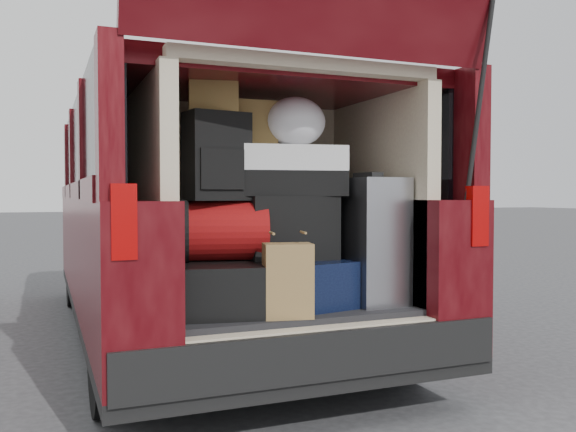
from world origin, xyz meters
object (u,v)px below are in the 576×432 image
black_hardshell (214,286)px  black_soft_case (290,228)px  red_duffel (220,230)px  kraft_bag (288,281)px  navy_hardshell (295,282)px  silver_roller (368,240)px  backpack (217,157)px  twotone_duffel (287,171)px

black_hardshell → black_soft_case: size_ratio=1.33×
red_duffel → black_soft_case: 0.37m
kraft_bag → red_duffel: (-0.23, 0.34, 0.22)m
black_hardshell → navy_hardshell: black_hardshell is taller
black_hardshell → navy_hardshell: 0.43m
kraft_bag → black_soft_case: (0.14, 0.32, 0.23)m
navy_hardshell → silver_roller: (0.40, -0.05, 0.21)m
silver_roller → black_soft_case: bearing=166.4°
navy_hardshell → kraft_bag: kraft_bag is taller
red_duffel → silver_roller: bearing=3.9°
silver_roller → black_soft_case: 0.43m
navy_hardshell → black_hardshell: bearing=167.6°
navy_hardshell → black_soft_case: 0.29m
kraft_bag → backpack: size_ratio=0.80×
silver_roller → twotone_duffel: (-0.42, 0.11, 0.37)m
backpack → twotone_duffel: backpack is taller
black_hardshell → backpack: backpack is taller
black_soft_case → twotone_duffel: twotone_duffel is taller
black_hardshell → silver_roller: (0.83, -0.06, 0.21)m
navy_hardshell → backpack: size_ratio=1.26×
black_soft_case → twotone_duffel: bearing=102.9°
navy_hardshell → silver_roller: size_ratio=0.82×
black_hardshell → black_soft_case: black_soft_case is taller
black_soft_case → kraft_bag: bearing=-110.9°
black_hardshell → backpack: size_ratio=1.40×
black_hardshell → twotone_duffel: bearing=17.8°
navy_hardshell → silver_roller: silver_roller is taller
silver_roller → kraft_bag: silver_roller is taller
twotone_duffel → kraft_bag: bearing=-102.4°
navy_hardshell → twotone_duffel: twotone_duffel is taller
kraft_bag → black_soft_case: size_ratio=0.76×
black_hardshell → silver_roller: bearing=6.6°
navy_hardshell → twotone_duffel: 0.58m
silver_roller → black_soft_case: (-0.41, 0.09, 0.07)m
black_hardshell → backpack: bearing=50.9°
red_duffel → black_soft_case: black_soft_case is taller
kraft_bag → black_soft_case: black_soft_case is taller
navy_hardshell → twotone_duffel: (-0.02, 0.06, 0.58)m
backpack → twotone_duffel: (0.39, 0.03, -0.07)m
black_hardshell → twotone_duffel: twotone_duffel is taller
black_soft_case → backpack: backpack is taller
silver_roller → red_duffel: silver_roller is taller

